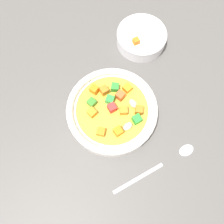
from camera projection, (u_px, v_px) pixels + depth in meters
The scene contains 4 objects.
ground_plane at pixel (112, 116), 50.88cm from camera, with size 140.00×140.00×2.00cm, color #565451.
soup_bowl_main at pixel (112, 111), 47.39cm from camera, with size 19.44×19.44×6.02cm.
spoon at pixel (158, 167), 45.84cm from camera, with size 6.63×19.56×0.85cm.
side_bowl_small at pixel (141, 37), 54.52cm from camera, with size 12.43×12.43×4.32cm.
Camera 1 is at (14.97, -3.65, 47.50)cm, focal length 34.96 mm.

